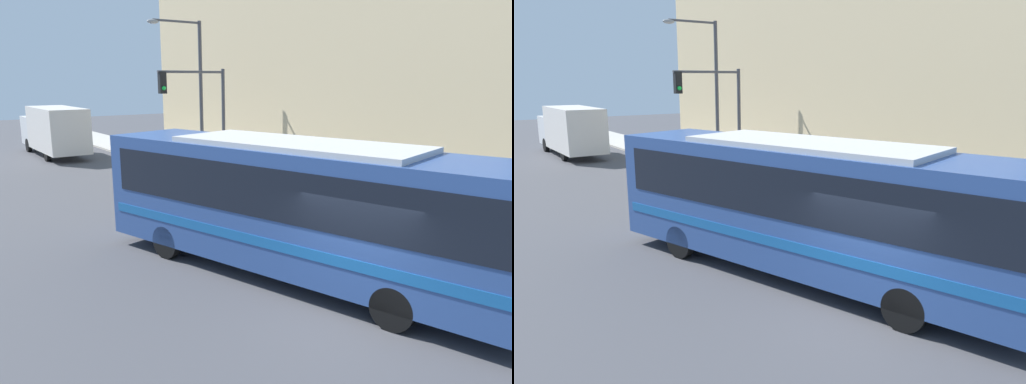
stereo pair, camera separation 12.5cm
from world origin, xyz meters
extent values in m
plane|color=#47474C|center=(0.00, 0.00, 0.00)|extent=(120.00, 120.00, 0.00)
cube|color=#B7B2A8|center=(6.06, 20.00, 0.07)|extent=(3.12, 70.00, 0.13)
cube|color=tan|center=(10.62, 12.75, 6.16)|extent=(6.00, 23.50, 12.32)
cube|color=#2D4C8C|center=(0.53, 2.54, 1.81)|extent=(5.35, 11.37, 2.85)
cube|color=black|center=(0.53, 2.54, 2.32)|extent=(5.15, 10.52, 1.16)
cube|color=#19599E|center=(0.53, 2.54, 1.18)|extent=(5.27, 10.95, 0.24)
cube|color=silver|center=(0.53, 2.54, 3.28)|extent=(3.82, 6.50, 0.16)
cylinder|color=black|center=(0.66, 6.15, 0.45)|extent=(0.51, 0.94, 0.90)
cylinder|color=black|center=(-1.44, 5.56, 0.45)|extent=(0.51, 0.94, 0.90)
cylinder|color=black|center=(2.40, -0.11, 0.45)|extent=(0.51, 0.94, 0.90)
cylinder|color=black|center=(0.31, -0.70, 0.45)|extent=(0.51, 0.94, 0.90)
cube|color=silver|center=(1.12, 25.93, 1.77)|extent=(2.31, 6.02, 2.64)
cube|color=silver|center=(1.12, 30.11, 1.39)|extent=(2.19, 2.34, 1.87)
cylinder|color=black|center=(0.11, 29.69, 0.45)|extent=(0.25, 0.90, 0.90)
cylinder|color=black|center=(0.11, 24.80, 0.45)|extent=(0.25, 0.90, 0.90)
cylinder|color=#999999|center=(5.10, 4.39, 0.39)|extent=(0.24, 0.24, 0.51)
sphere|color=#999999|center=(5.10, 4.39, 0.71)|extent=(0.23, 0.23, 0.23)
cylinder|color=#999999|center=(5.10, 4.26, 0.41)|extent=(0.11, 0.15, 0.11)
cylinder|color=#47474C|center=(5.25, 13.22, 2.69)|extent=(0.16, 0.16, 5.11)
cylinder|color=#47474C|center=(3.65, 13.22, 5.10)|extent=(3.20, 0.11, 0.11)
cube|color=black|center=(2.25, 13.22, 4.65)|extent=(0.30, 0.24, 0.90)
sphere|color=#19D83F|center=(2.25, 13.08, 4.42)|extent=(0.18, 0.18, 0.18)
cylinder|color=#47474C|center=(5.10, 9.87, 0.66)|extent=(0.06, 0.06, 1.06)
cylinder|color=#4C4C51|center=(5.10, 9.87, 1.30)|extent=(0.14, 0.14, 0.22)
cylinder|color=#47474C|center=(5.35, 15.42, 3.82)|extent=(0.18, 0.18, 7.37)
cylinder|color=#47474C|center=(4.15, 15.42, 7.40)|extent=(2.40, 0.11, 0.11)
ellipsoid|color=gray|center=(2.95, 15.42, 7.32)|extent=(0.56, 0.28, 0.20)
cylinder|color=slate|center=(6.46, 6.69, 0.56)|extent=(0.28, 0.28, 0.86)
cylinder|color=#338C4C|center=(6.46, 6.69, 1.35)|extent=(0.34, 0.34, 0.72)
sphere|color=tan|center=(6.46, 6.69, 1.83)|extent=(0.23, 0.23, 0.23)
cylinder|color=slate|center=(5.80, 10.58, 0.57)|extent=(0.28, 0.28, 0.87)
cylinder|color=black|center=(5.80, 10.58, 1.36)|extent=(0.34, 0.34, 0.72)
sphere|color=tan|center=(5.80, 10.58, 1.84)|extent=(0.23, 0.23, 0.23)
camera|label=1|loc=(-7.09, -6.37, 4.78)|focal=35.00mm
camera|label=2|loc=(-6.99, -6.44, 4.78)|focal=35.00mm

